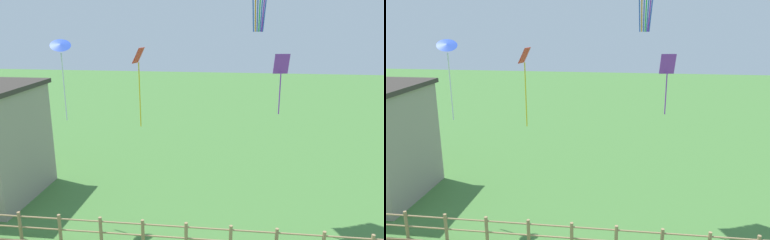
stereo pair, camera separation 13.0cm
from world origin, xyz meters
TOP-DOWN VIEW (x-y plane):
  - wooden_fence at (0.00, 5.81)m, footprint 21.85×0.14m
  - kite_blue_delta at (-5.61, 7.73)m, footprint 1.10×1.04m
  - kite_purple_streamer at (3.69, 8.42)m, footprint 0.67×0.37m
  - kite_red_diamond at (-2.15, 7.38)m, footprint 0.46×0.58m

SIDE VIEW (x-z plane):
  - wooden_fence at x=0.00m, z-range 0.08..1.36m
  - kite_red_diamond at x=-2.15m, z-range 5.38..8.70m
  - kite_purple_streamer at x=3.69m, z-range 5.79..8.38m
  - kite_blue_delta at x=-5.61m, z-range 6.18..9.75m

